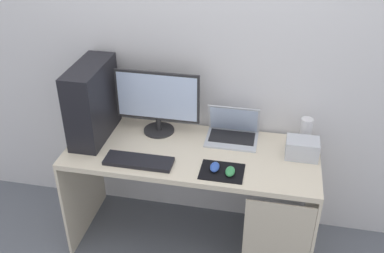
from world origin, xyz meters
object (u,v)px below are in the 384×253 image
(laptop, at_px, (232,132))
(speaker, at_px, (306,131))
(projector, at_px, (302,148))
(pc_tower, at_px, (92,102))
(mouse_left, at_px, (215,167))
(monitor, at_px, (157,101))
(keyboard, at_px, (139,161))
(mouse_right, at_px, (230,171))

(laptop, height_order, speaker, laptop)
(speaker, xyz_separation_m, projector, (-0.02, -0.16, -0.03))
(pc_tower, relative_size, laptop, 1.49)
(mouse_left, bearing_deg, monitor, 141.11)
(projector, height_order, mouse_left, projector)
(monitor, xyz_separation_m, laptop, (0.50, 0.02, -0.19))
(speaker, relative_size, keyboard, 0.43)
(monitor, relative_size, speaker, 3.09)
(projector, bearing_deg, laptop, 164.20)
(pc_tower, distance_m, mouse_left, 0.90)
(pc_tower, xyz_separation_m, projector, (1.35, 0.01, -0.19))
(projector, bearing_deg, mouse_left, -154.00)
(projector, relative_size, mouse_left, 2.08)
(monitor, height_order, keyboard, monitor)
(laptop, distance_m, speaker, 0.47)
(monitor, bearing_deg, mouse_left, -38.89)
(pc_tower, xyz_separation_m, mouse_right, (0.94, -0.26, -0.23))
(mouse_right, bearing_deg, keyboard, 179.49)
(speaker, bearing_deg, mouse_right, -134.93)
(mouse_left, bearing_deg, laptop, 81.19)
(monitor, bearing_deg, keyboard, -93.64)
(keyboard, bearing_deg, pc_tower, 145.90)
(projector, xyz_separation_m, mouse_right, (-0.41, -0.27, -0.04))
(speaker, relative_size, mouse_left, 1.89)
(mouse_right, bearing_deg, pc_tower, 164.50)
(pc_tower, relative_size, mouse_left, 5.23)
(mouse_right, bearing_deg, mouse_left, 165.26)
(laptop, relative_size, mouse_right, 3.50)
(laptop, bearing_deg, mouse_right, -84.67)
(projector, bearing_deg, keyboard, -164.65)
(monitor, height_order, mouse_left, monitor)
(pc_tower, distance_m, monitor, 0.42)
(speaker, bearing_deg, projector, -97.13)
(pc_tower, height_order, projector, pc_tower)
(speaker, height_order, projector, speaker)
(mouse_right, bearing_deg, projector, 33.49)
(monitor, height_order, speaker, monitor)
(laptop, xyz_separation_m, mouse_left, (-0.06, -0.37, -0.02))
(projector, relative_size, keyboard, 0.48)
(mouse_left, bearing_deg, speaker, 37.73)
(projector, distance_m, mouse_right, 0.49)
(pc_tower, xyz_separation_m, mouse_left, (0.84, -0.23, -0.23))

